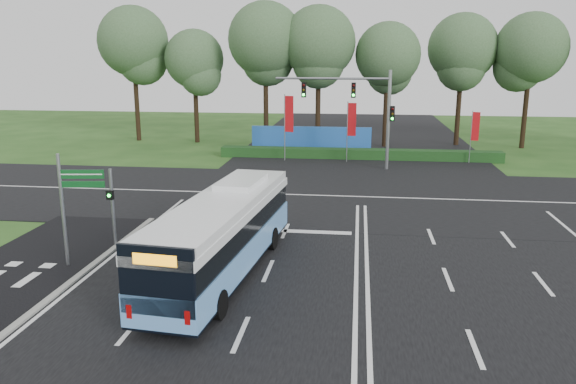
% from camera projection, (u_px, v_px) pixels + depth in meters
% --- Properties ---
extents(ground, '(120.00, 120.00, 0.00)m').
position_uv_depth(ground, '(356.00, 276.00, 20.73)').
color(ground, '#244B19').
rests_on(ground, ground).
extents(road_main, '(20.00, 120.00, 0.04)m').
position_uv_depth(road_main, '(356.00, 275.00, 20.73)').
color(road_main, black).
rests_on(road_main, ground).
extents(road_cross, '(120.00, 14.00, 0.05)m').
position_uv_depth(road_cross, '(358.00, 197.00, 32.30)').
color(road_cross, black).
rests_on(road_cross, ground).
extents(kerb_strip, '(0.25, 18.00, 0.12)m').
position_uv_depth(kerb_strip, '(57.00, 294.00, 19.05)').
color(kerb_strip, gray).
rests_on(kerb_strip, ground).
extents(city_bus, '(3.35, 11.17, 3.16)m').
position_uv_depth(city_bus, '(223.00, 234.00, 20.48)').
color(city_bus, '#64A2E9').
rests_on(city_bus, ground).
extents(pedestrian_signal, '(0.30, 0.42, 3.39)m').
position_uv_depth(pedestrian_signal, '(112.00, 205.00, 23.41)').
color(pedestrian_signal, gray).
rests_on(pedestrian_signal, ground).
extents(street_sign, '(1.71, 0.31, 4.41)m').
position_uv_depth(street_sign, '(71.00, 197.00, 21.07)').
color(street_sign, gray).
rests_on(street_sign, ground).
extents(banner_flag_left, '(0.73, 0.27, 5.12)m').
position_uv_depth(banner_flag_left, '(288.00, 118.00, 42.73)').
color(banner_flag_left, gray).
rests_on(banner_flag_left, ground).
extents(banner_flag_mid, '(0.68, 0.11, 4.63)m').
position_uv_depth(banner_flag_mid, '(351.00, 123.00, 42.19)').
color(banner_flag_mid, gray).
rests_on(banner_flag_mid, ground).
extents(banner_flag_right, '(0.58, 0.19, 3.98)m').
position_uv_depth(banner_flag_right, '(474.00, 129.00, 41.81)').
color(banner_flag_right, gray).
rests_on(banner_flag_right, ground).
extents(traffic_light_gantry, '(8.41, 0.28, 7.00)m').
position_uv_depth(traffic_light_gantry, '(363.00, 104.00, 39.38)').
color(traffic_light_gantry, gray).
rests_on(traffic_light_gantry, ground).
extents(hedge, '(22.00, 1.20, 0.80)m').
position_uv_depth(hedge, '(359.00, 154.00, 44.26)').
color(hedge, '#183714').
rests_on(hedge, ground).
extents(blue_hoarding, '(10.00, 0.30, 2.20)m').
position_uv_depth(blue_hoarding, '(311.00, 140.00, 47.00)').
color(blue_hoarding, '#215BB4').
rests_on(blue_hoarding, ground).
extents(eucalyptus_row, '(54.13, 8.90, 12.65)m').
position_uv_depth(eucalyptus_row, '(380.00, 47.00, 48.63)').
color(eucalyptus_row, black).
rests_on(eucalyptus_row, ground).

